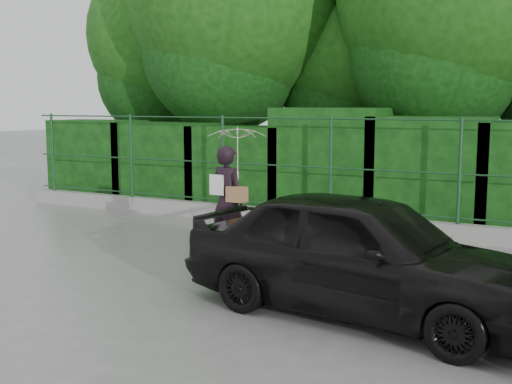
% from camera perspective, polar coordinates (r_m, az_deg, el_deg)
% --- Properties ---
extents(ground, '(80.00, 80.00, 0.00)m').
position_cam_1_polar(ground, '(8.33, -7.38, -8.38)').
color(ground, gray).
extents(kerb, '(14.00, 0.25, 0.30)m').
position_cam_1_polar(kerb, '(12.16, 4.82, -2.46)').
color(kerb, '#9E9E99').
rests_on(kerb, ground).
extents(fence, '(14.13, 0.06, 1.80)m').
position_cam_1_polar(fence, '(11.93, 5.85, 2.42)').
color(fence, '#194022').
rests_on(fence, kerb).
extents(hedge, '(14.20, 1.20, 2.24)m').
position_cam_1_polar(hedge, '(12.96, 6.64, 1.92)').
color(hedge, black).
rests_on(hedge, ground).
extents(woman, '(0.95, 0.95, 1.98)m').
position_cam_1_polar(woman, '(9.99, -2.02, 1.98)').
color(woman, black).
rests_on(woman, ground).
extents(car, '(4.27, 2.23, 1.39)m').
position_cam_1_polar(car, '(7.15, 9.32, -5.39)').
color(car, black).
rests_on(car, ground).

